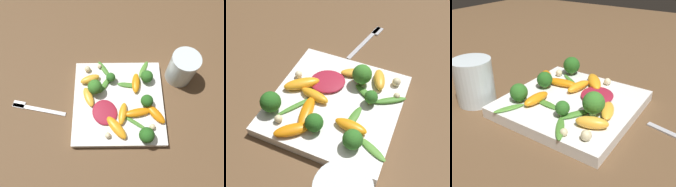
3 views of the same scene
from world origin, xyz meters
The scene contains 25 objects.
ground_plane centered at (0.00, 0.00, 0.00)m, with size 2.40×2.40×0.00m, color brown.
plate centered at (0.00, 0.00, 0.01)m, with size 0.26×0.26×0.02m.
fork centered at (-0.26, -0.01, 0.00)m, with size 0.16×0.05×0.01m.
radicchio_leaf_0 centered at (-0.04, -0.04, 0.03)m, with size 0.09×0.10×0.01m.
orange_segment_0 centered at (0.10, -0.04, 0.03)m, with size 0.06×0.07×0.02m.
orange_segment_1 centered at (-0.08, 0.07, 0.03)m, with size 0.06×0.04×0.02m.
orange_segment_2 centered at (0.05, -0.04, 0.03)m, with size 0.08×0.04×0.02m.
orange_segment_3 centered at (-0.01, -0.08, 0.03)m, with size 0.07×0.08×0.02m.
orange_segment_4 centered at (0.05, 0.05, 0.03)m, with size 0.03×0.07×0.02m.
orange_segment_5 centered at (0.01, -0.04, 0.03)m, with size 0.03×0.07×0.02m.
orange_segment_6 centered at (-0.09, 0.01, 0.03)m, with size 0.05×0.07×0.01m.
broccoli_floret_0 centered at (-0.02, 0.07, 0.04)m, with size 0.03×0.03×0.03m.
broccoli_floret_1 centered at (0.08, -0.01, 0.04)m, with size 0.04×0.04×0.04m.
broccoli_floret_2 centered at (-0.07, 0.03, 0.05)m, with size 0.04×0.04×0.05m.
broccoli_floret_3 centered at (0.07, -0.11, 0.05)m, with size 0.04×0.04×0.05m.
broccoli_floret_4 centered at (0.09, 0.07, 0.04)m, with size 0.04×0.04×0.04m.
arugula_sprig_0 centered at (0.03, 0.05, 0.03)m, with size 0.07×0.03×0.01m.
arugula_sprig_1 centered at (-0.04, 0.11, 0.03)m, with size 0.05×0.07×0.01m.
arugula_sprig_2 centered at (0.05, -0.07, 0.03)m, with size 0.08×0.06×0.01m.
arugula_sprig_3 centered at (-0.04, 0.05, 0.03)m, with size 0.05×0.06×0.01m.
arugula_sprig_4 centered at (0.08, 0.11, 0.03)m, with size 0.04×0.06×0.01m.
macadamia_nut_0 centered at (-0.06, 0.11, 0.03)m, with size 0.01×0.01×0.01m.
macadamia_nut_1 centered at (0.09, -0.08, 0.03)m, with size 0.02×0.02×0.02m.
macadamia_nut_2 centered at (-0.03, -0.10, 0.03)m, with size 0.02×0.02×0.02m.
macadamia_nut_3 centered at (-0.09, 0.10, 0.03)m, with size 0.02×0.02×0.02m.
Camera 2 is at (0.32, 0.14, 0.45)m, focal length 42.00 mm.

